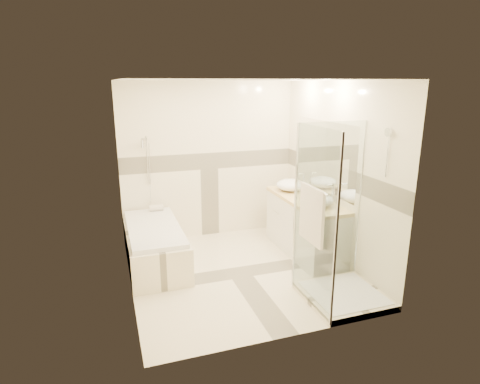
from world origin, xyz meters
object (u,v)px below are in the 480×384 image
object	(u,v)px
vessel_sink_near	(290,185)
vessel_sink_far	(318,200)
amenity_bottle_a	(304,193)
amenity_bottle_b	(304,194)
vanity	(305,226)
shower_enclosure	(334,258)
bathtub	(155,243)

from	to	relation	value
vessel_sink_near	vessel_sink_far	size ratio (longest dim) A/B	1.04
amenity_bottle_a	amenity_bottle_b	bearing A→B (deg)	-90.00
amenity_bottle_a	vanity	bearing A→B (deg)	-60.96
shower_enclosure	vessel_sink_far	bearing A→B (deg)	73.18
vessel_sink_near	vessel_sink_far	xyz separation A→B (m)	(0.00, -0.85, -0.00)
vanity	vessel_sink_near	xyz separation A→B (m)	(-0.02, 0.48, 0.51)
bathtub	amenity_bottle_a	xyz separation A→B (m)	(2.13, -0.31, 0.62)
amenity_bottle_b	shower_enclosure	bearing A→B (deg)	-101.91
amenity_bottle_a	amenity_bottle_b	xyz separation A→B (m)	(0.00, -0.01, -0.01)
vessel_sink_near	amenity_bottle_a	world-z (taller)	vessel_sink_near
vanity	vessel_sink_far	xyz separation A→B (m)	(-0.02, -0.37, 0.51)
amenity_bottle_b	vanity	bearing A→B (deg)	-48.53
vanity	vessel_sink_near	distance (m)	0.70
vessel_sink_far	amenity_bottle_a	bearing A→B (deg)	90.00
bathtub	amenity_bottle_a	size ratio (longest dim) A/B	11.19
amenity_bottle_a	amenity_bottle_b	size ratio (longest dim) A/B	1.14
shower_enclosure	vessel_sink_far	distance (m)	1.04
vanity	amenity_bottle_b	world-z (taller)	amenity_bottle_b
bathtub	shower_enclosure	xyz separation A→B (m)	(1.86, -1.62, 0.20)
amenity_bottle_a	bathtub	bearing A→B (deg)	171.61
vessel_sink_near	shower_enclosure	bearing A→B (deg)	-98.86
vessel_sink_far	vanity	bearing A→B (deg)	86.89
shower_enclosure	vessel_sink_far	world-z (taller)	shower_enclosure
vessel_sink_near	vessel_sink_far	bearing A→B (deg)	-90.00
amenity_bottle_a	vessel_sink_near	bearing A→B (deg)	90.00
vessel_sink_far	bathtub	bearing A→B (deg)	161.37
vanity	vessel_sink_far	world-z (taller)	vessel_sink_far
amenity_bottle_b	bathtub	bearing A→B (deg)	171.26
bathtub	vessel_sink_far	distance (m)	2.33
bathtub	shower_enclosure	world-z (taller)	shower_enclosure
vessel_sink_far	amenity_bottle_b	xyz separation A→B (m)	(0.00, 0.39, -0.02)
shower_enclosure	vessel_sink_near	bearing A→B (deg)	81.14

